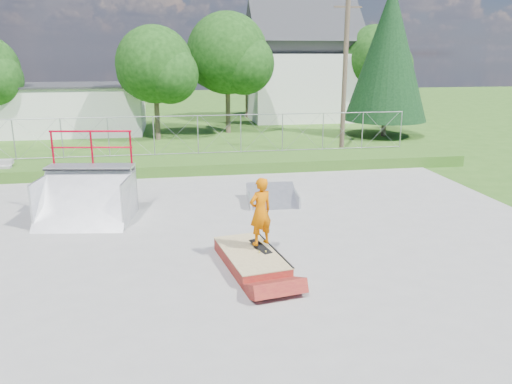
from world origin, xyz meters
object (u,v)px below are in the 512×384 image
grind_box (251,259)px  flat_bank_ramp (272,196)px  skater (261,214)px  quarter_pipe (83,180)px

grind_box → flat_bank_ramp: (1.57, 5.06, 0.07)m
flat_bank_ramp → skater: skater is taller
quarter_pipe → skater: 6.13m
flat_bank_ramp → skater: bearing=-101.0°
grind_box → flat_bank_ramp: size_ratio=1.49×
skater → quarter_pipe: bearing=-63.5°
grind_box → flat_bank_ramp: flat_bank_ramp is taller
grind_box → quarter_pipe: (-4.46, 4.07, 1.15)m
quarter_pipe → flat_bank_ramp: (6.03, 0.99, -1.08)m
quarter_pipe → skater: quarter_pipe is taller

